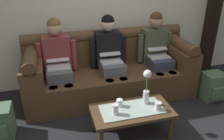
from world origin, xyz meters
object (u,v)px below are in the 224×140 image
(person_middle, at_px, (110,54))
(flower_vase, at_px, (147,85))
(person_left, at_px, (58,59))
(cup_near_right, at_px, (119,103))
(backpack_right, at_px, (213,86))
(cup_near_left, at_px, (158,106))
(person_right, at_px, (156,49))
(couch, at_px, (110,71))
(cup_far_center, at_px, (115,109))
(coffee_table, at_px, (132,113))

(person_middle, relative_size, flower_vase, 2.80)
(person_left, relative_size, cup_near_right, 13.76)
(cup_near_right, xyz_separation_m, backpack_right, (1.57, 0.35, -0.20))
(cup_near_left, bearing_deg, flower_vase, 117.85)
(flower_vase, xyz_separation_m, cup_near_right, (-0.32, 0.02, -0.20))
(person_middle, relative_size, cup_near_right, 13.76)
(person_left, relative_size, flower_vase, 2.80)
(cup_near_right, bearing_deg, person_middle, 82.37)
(flower_vase, bearing_deg, person_left, 135.37)
(person_right, bearing_deg, couch, 179.63)
(cup_near_left, distance_m, backpack_right, 1.30)
(backpack_right, bearing_deg, person_left, 165.44)
(couch, relative_size, backpack_right, 6.07)
(cup_near_left, relative_size, cup_near_right, 1.06)
(backpack_right, bearing_deg, couch, 158.27)
(couch, distance_m, cup_far_center, 1.09)
(person_left, distance_m, person_right, 1.51)
(person_right, xyz_separation_m, backpack_right, (0.69, -0.57, -0.46))
(couch, xyz_separation_m, flower_vase, (0.20, -0.95, 0.23))
(person_right, bearing_deg, cup_near_left, -113.20)
(couch, height_order, backpack_right, couch)
(coffee_table, relative_size, flower_vase, 2.14)
(cup_near_right, bearing_deg, coffee_table, -36.02)
(cup_far_center, height_order, backpack_right, cup_far_center)
(couch, height_order, cup_far_center, couch)
(cup_far_center, bearing_deg, backpack_right, 16.40)
(flower_vase, height_order, cup_near_right, flower_vase)
(person_right, distance_m, cup_near_right, 1.30)
(couch, xyz_separation_m, person_right, (0.76, -0.00, 0.29))
(cup_near_right, xyz_separation_m, cup_far_center, (-0.09, -0.14, 0.02))
(person_middle, bearing_deg, flower_vase, -78.12)
(person_middle, distance_m, cup_near_left, 1.17)
(couch, height_order, cup_near_right, couch)
(person_left, relative_size, cup_far_center, 9.87)
(couch, relative_size, coffee_table, 2.66)
(person_left, distance_m, person_middle, 0.76)
(cup_near_right, bearing_deg, person_left, 124.44)
(cup_far_center, bearing_deg, person_left, 117.03)
(person_middle, bearing_deg, couch, 90.00)
(person_right, distance_m, backpack_right, 1.01)
(backpack_right, bearing_deg, cup_far_center, -163.60)
(person_middle, height_order, coffee_table, person_middle)
(person_right, distance_m, flower_vase, 1.10)
(coffee_table, relative_size, cup_near_right, 10.54)
(couch, relative_size, flower_vase, 5.71)
(coffee_table, bearing_deg, person_middle, 90.00)
(backpack_right, bearing_deg, person_right, 140.45)
(cup_far_center, relative_size, backpack_right, 0.30)
(couch, distance_m, person_middle, 0.29)
(person_left, xyz_separation_m, person_right, (1.51, -0.00, 0.00))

